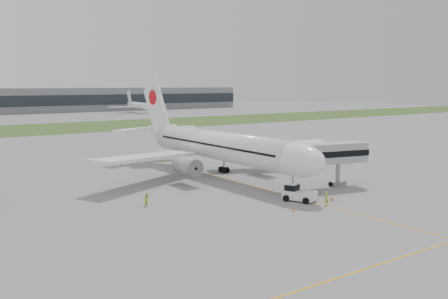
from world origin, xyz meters
TOP-DOWN VIEW (x-y plane):
  - ground at (0.00, 0.00)m, footprint 600.00×600.00m
  - apron_markings at (0.00, -5.00)m, footprint 70.00×70.00m
  - grass_strip at (0.00, 120.00)m, footprint 600.00×50.00m
  - airliner at (0.00, 4.87)m, footprint 48.13×53.95m
  - pushback_tug at (-1.10, -17.20)m, footprint 4.28×5.04m
  - jet_bridge at (7.19, -13.12)m, footprint 15.95×6.47m
  - safety_cone_left at (-5.81, -21.40)m, footprint 0.40×0.40m
  - safety_cone_right at (2.95, -19.95)m, footprint 0.44×0.44m
  - ground_crew_near at (0.19, -21.47)m, footprint 0.75×0.58m
  - ground_crew_far at (-19.92, -7.98)m, footprint 1.09×1.05m
  - distant_aircraft_right at (73.18, 191.31)m, footprint 36.26×32.91m

SIDE VIEW (x-z plane):
  - ground at x=0.00m, z-range 0.00..0.00m
  - apron_markings at x=0.00m, z-range -0.02..0.02m
  - distant_aircraft_right at x=73.18m, z-range -6.29..6.29m
  - grass_strip at x=0.00m, z-range 0.00..0.02m
  - safety_cone_left at x=-5.81m, z-range 0.00..0.55m
  - safety_cone_right at x=2.95m, z-range 0.00..0.61m
  - ground_crew_far at x=-19.92m, z-range 0.00..1.76m
  - ground_crew_near at x=0.19m, z-range 0.00..1.85m
  - pushback_tug at x=-1.10m, z-range -0.09..2.17m
  - jet_bridge at x=7.19m, z-range 1.75..9.02m
  - airliner at x=0.00m, z-range -3.28..14.60m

